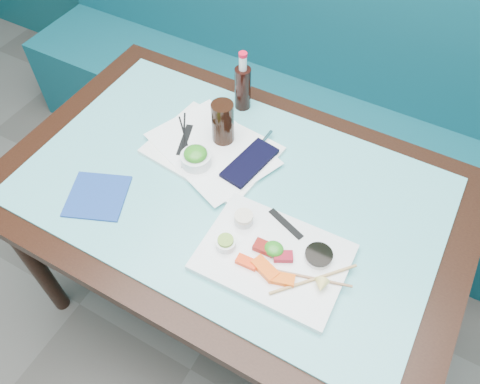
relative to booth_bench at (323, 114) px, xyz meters
The scene contains 34 objects.
booth_bench is the anchor object (origin of this frame).
dining_table 0.89m from the booth_bench, 90.00° to the right, with size 1.40×0.90×0.75m.
glass_top 0.92m from the booth_bench, 90.00° to the right, with size 1.22×0.76×0.01m, color #5BB3B6.
sashimi_plate 1.09m from the booth_bench, 77.58° to the right, with size 0.38×0.27×0.02m, color white.
salmon_left 1.14m from the booth_bench, 80.85° to the right, with size 0.06×0.03×0.01m, color #FF340A.
salmon_mid 1.14m from the booth_bench, 78.16° to the right, with size 0.07×0.04×0.02m, color #FF520A.
salmon_right 1.16m from the booth_bench, 75.62° to the right, with size 0.06×0.03×0.02m, color #FF580A.
tuna_left 1.09m from the booth_bench, 79.19° to the right, with size 0.06×0.03×0.02m, color maroon.
tuna_right 1.10m from the booth_bench, 76.15° to the right, with size 0.05×0.03×0.02m, color maroon.
seaweed_garnish 1.09m from the booth_bench, 77.74° to the right, with size 0.05×0.05×0.03m, color #2A851E.
ramekin_wasabi 1.11m from the booth_bench, 84.78° to the right, with size 0.05×0.05×0.02m, color white.
wasabi_fill 1.12m from the booth_bench, 84.78° to the right, with size 0.04×0.04×0.01m, color #76A234.
ramekin_ginger 1.03m from the booth_bench, 83.99° to the right, with size 0.05×0.05×0.02m, color silver.
ginger_fill 1.04m from the booth_bench, 83.99° to the right, with size 0.05×0.05×0.01m, color beige.
soy_dish 1.08m from the booth_bench, 71.07° to the right, with size 0.07×0.07×0.01m, color silver.
soy_fill 1.08m from the booth_bench, 71.07° to the right, with size 0.07×0.07×0.01m, color black.
lemon_wedge 1.17m from the booth_bench, 70.44° to the right, with size 0.04×0.04×0.03m, color #FAE276.
chopstick_sleeve 1.00m from the booth_bench, 77.08° to the right, with size 0.12×0.02×0.00m, color black.
wooden_chopstick_a 1.14m from the booth_bench, 71.95° to the right, with size 0.01×0.01×0.21m, color #9A6848.
wooden_chopstick_b 1.14m from the booth_bench, 71.44° to the right, with size 0.01×0.01×0.24m, color tan.
serving_tray 0.85m from the booth_bench, 99.46° to the right, with size 0.38×0.28×0.01m, color white.
paper_placemat 0.85m from the booth_bench, 99.46° to the right, with size 0.38×0.27×0.00m, color white.
seaweed_bowl 0.93m from the booth_bench, 99.28° to the right, with size 0.09×0.09×0.04m, color white.
seaweed_salad 0.94m from the booth_bench, 99.28° to the right, with size 0.07×0.07×0.04m, color #2D811D.
cola_glass 0.84m from the booth_bench, 99.39° to the right, with size 0.07×0.07×0.14m, color black.
navy_pouch 0.84m from the booth_bench, 89.11° to the right, with size 0.08×0.19×0.02m, color black.
fork 0.75m from the booth_bench, 89.50° to the right, with size 0.01×0.01×0.10m, color silver.
black_chopstick_a 0.88m from the booth_bench, 106.49° to the right, with size 0.01×0.01×0.24m, color black.
black_chopstick_b 0.88m from the booth_bench, 105.93° to the right, with size 0.01×0.01×0.22m, color black.
tray_sleeve 0.88m from the booth_bench, 106.21° to the right, with size 0.02×0.14×0.00m, color black.
cola_bottle_body 0.70m from the booth_bench, 105.74° to the right, with size 0.05×0.05×0.15m, color black.
cola_bottle_neck 0.77m from the booth_bench, 105.74° to the right, with size 0.03×0.03×0.05m, color white.
cola_bottle_cap 0.79m from the booth_bench, 105.74° to the right, with size 0.03×0.03×0.01m, color red.
blue_napkin 1.17m from the booth_bench, 107.08° to the right, with size 0.17×0.17×0.01m, color navy.
Camera 1 is at (0.44, 0.71, 1.85)m, focal length 35.00 mm.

